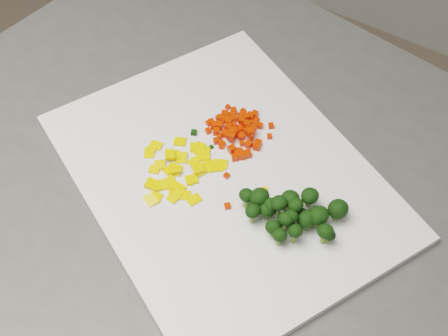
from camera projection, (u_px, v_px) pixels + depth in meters
The scene contains 155 objects.
counter_block at pixel (249, 335), 1.12m from camera, with size 0.95×0.66×0.90m, color #4A4947.
cutting_board at pixel (224, 176), 0.76m from camera, with size 0.41×0.32×0.01m, color white.
carrot_pile at pixel (239, 125), 0.79m from camera, with size 0.09×0.09×0.03m, color red, non-canonical shape.
pepper_pile at pixel (178, 167), 0.76m from camera, with size 0.11×0.11×0.01m, color yellow, non-canonical shape.
broccoli_pile at pixel (293, 206), 0.70m from camera, with size 0.11×0.11×0.05m, color black, non-canonical shape.
carrot_cube_0 at pixel (255, 114), 0.81m from camera, with size 0.01×0.01×0.01m, color red.
carrot_cube_1 at pixel (251, 139), 0.79m from camera, with size 0.01×0.01×0.01m, color red.
carrot_cube_2 at pixel (248, 145), 0.78m from camera, with size 0.01×0.01×0.01m, color red.
carrot_cube_3 at pixel (257, 146), 0.78m from camera, with size 0.01×0.01×0.01m, color red.
carrot_cube_4 at pixel (258, 143), 0.78m from camera, with size 0.01×0.01×0.01m, color red.
carrot_cube_5 at pixel (228, 122), 0.79m from camera, with size 0.01×0.01×0.01m, color red.
carrot_cube_6 at pixel (238, 134), 0.79m from camera, with size 0.01×0.01×0.01m, color red.
carrot_cube_7 at pixel (234, 119), 0.81m from camera, with size 0.01×0.01×0.01m, color red.
carrot_cube_8 at pixel (225, 134), 0.79m from camera, with size 0.01×0.01×0.01m, color red.
carrot_cube_9 at pixel (257, 119), 0.81m from camera, with size 0.01×0.01×0.01m, color red.
carrot_cube_10 at pixel (250, 124), 0.80m from camera, with size 0.01×0.01×0.01m, color red.
carrot_cube_11 at pixel (208, 131), 0.80m from camera, with size 0.01×0.01×0.01m, color red.
carrot_cube_12 at pixel (242, 121), 0.80m from camera, with size 0.01×0.01×0.01m, color red.
carrot_cube_13 at pixel (269, 136), 0.79m from camera, with size 0.01×0.01×0.01m, color red.
carrot_cube_14 at pixel (231, 121), 0.80m from camera, with size 0.01×0.01×0.01m, color red.
carrot_cube_15 at pixel (260, 126), 0.80m from camera, with size 0.01×0.01×0.01m, color red.
carrot_cube_16 at pixel (259, 126), 0.80m from camera, with size 0.01×0.01×0.01m, color red.
carrot_cube_17 at pixel (237, 153), 0.77m from camera, with size 0.01×0.01×0.01m, color red.
carrot_cube_18 at pixel (241, 155), 0.77m from camera, with size 0.01×0.01×0.01m, color red.
carrot_cube_19 at pixel (222, 146), 0.78m from camera, with size 0.01×0.01×0.01m, color red.
carrot_cube_20 at pixel (251, 124), 0.80m from camera, with size 0.01×0.01×0.01m, color red.
carrot_cube_21 at pixel (245, 119), 0.81m from camera, with size 0.01×0.01×0.01m, color red.
carrot_cube_22 at pixel (228, 115), 0.81m from camera, with size 0.01×0.01×0.01m, color red.
carrot_cube_23 at pixel (248, 129), 0.79m from camera, with size 0.01×0.01×0.01m, color red.
carrot_cube_24 at pixel (247, 117), 0.80m from camera, with size 0.01×0.01×0.01m, color red.
carrot_cube_25 at pixel (216, 141), 0.78m from camera, with size 0.01×0.01×0.01m, color red.
carrot_cube_26 at pixel (240, 151), 0.77m from camera, with size 0.01×0.01×0.01m, color red.
carrot_cube_27 at pixel (234, 128), 0.80m from camera, with size 0.01×0.01×0.01m, color red.
carrot_cube_28 at pixel (232, 149), 0.78m from camera, with size 0.01×0.01×0.01m, color red.
carrot_cube_29 at pixel (232, 132), 0.79m from camera, with size 0.01×0.01×0.01m, color red.
carrot_cube_30 at pixel (271, 126), 0.80m from camera, with size 0.01×0.01×0.01m, color red.
carrot_cube_31 at pixel (222, 144), 0.78m from camera, with size 0.01×0.01×0.01m, color red.
carrot_cube_32 at pixel (228, 126), 0.79m from camera, with size 0.01×0.01×0.01m, color red.
carrot_cube_33 at pixel (216, 132), 0.79m from camera, with size 0.01×0.01×0.01m, color red.
carrot_cube_34 at pixel (227, 122), 0.81m from camera, with size 0.01×0.01×0.01m, color red.
carrot_cube_35 at pixel (231, 136), 0.78m from camera, with size 0.01×0.01×0.01m, color red.
carrot_cube_36 at pixel (232, 115), 0.81m from camera, with size 0.01×0.01×0.01m, color red.
carrot_cube_37 at pixel (241, 137), 0.79m from camera, with size 0.01×0.01×0.01m, color red.
carrot_cube_38 at pixel (224, 118), 0.81m from camera, with size 0.01×0.01×0.01m, color red.
carrot_cube_39 at pixel (230, 121), 0.80m from camera, with size 0.01×0.01×0.01m, color red.
carrot_cube_40 at pixel (251, 134), 0.78m from camera, with size 0.01×0.01×0.01m, color red.
carrot_cube_41 at pixel (233, 111), 0.81m from camera, with size 0.01×0.01×0.01m, color red.
carrot_cube_42 at pixel (250, 132), 0.78m from camera, with size 0.01×0.01×0.01m, color red.
carrot_cube_43 at pixel (239, 130), 0.80m from camera, with size 0.01×0.01×0.01m, color red.
carrot_cube_44 at pixel (253, 123), 0.80m from camera, with size 0.01×0.01×0.01m, color red.
carrot_cube_45 at pixel (240, 118), 0.81m from camera, with size 0.01×0.01×0.01m, color red.
carrot_cube_46 at pixel (243, 111), 0.82m from camera, with size 0.01×0.01×0.01m, color red.
carrot_cube_47 at pixel (243, 115), 0.81m from camera, with size 0.01×0.01×0.01m, color red.
carrot_cube_48 at pixel (232, 132), 0.78m from camera, with size 0.01×0.01×0.01m, color red.
carrot_cube_49 at pixel (234, 125), 0.79m from camera, with size 0.01×0.01×0.01m, color red.
carrot_cube_50 at pixel (211, 122), 0.80m from camera, with size 0.01×0.01×0.01m, color red.
carrot_cube_51 at pixel (225, 114), 0.81m from camera, with size 0.01×0.01×0.01m, color red.
carrot_cube_52 at pixel (233, 133), 0.79m from camera, with size 0.01×0.01×0.01m, color red.
carrot_cube_53 at pixel (219, 126), 0.80m from camera, with size 0.01×0.01×0.01m, color red.
carrot_cube_54 at pixel (255, 123), 0.80m from camera, with size 0.01×0.01×0.01m, color red.
carrot_cube_55 at pixel (229, 130), 0.80m from camera, with size 0.01×0.01×0.01m, color red.
carrot_cube_56 at pixel (219, 118), 0.81m from camera, with size 0.01×0.01×0.01m, color red.
carrot_cube_57 at pixel (250, 119), 0.81m from camera, with size 0.01×0.01×0.01m, color red.
carrot_cube_58 at pixel (215, 125), 0.80m from camera, with size 0.01×0.01×0.01m, color red.
carrot_cube_59 at pixel (234, 128), 0.79m from camera, with size 0.01×0.01×0.01m, color red.
carrot_cube_60 at pixel (228, 120), 0.80m from camera, with size 0.01×0.01×0.01m, color red.
carrot_cube_61 at pixel (223, 120), 0.81m from camera, with size 0.01×0.01×0.01m, color red.
carrot_cube_62 at pixel (239, 129), 0.80m from camera, with size 0.01×0.01×0.01m, color red.
carrot_cube_63 at pixel (249, 144), 0.78m from camera, with size 0.01×0.01×0.01m, color red.
carrot_cube_64 at pixel (215, 126), 0.80m from camera, with size 0.01×0.01×0.01m, color red.
carrot_cube_65 at pixel (228, 107), 0.82m from camera, with size 0.01×0.01×0.01m, color red.
carrot_cube_66 at pixel (219, 137), 0.79m from camera, with size 0.01×0.01×0.01m, color red.
carrot_cube_67 at pixel (242, 116), 0.81m from camera, with size 0.01×0.01×0.01m, color red.
carrot_cube_68 at pixel (235, 158), 0.77m from camera, with size 0.01×0.01×0.01m, color red.
carrot_cube_69 at pixel (247, 154), 0.77m from camera, with size 0.01×0.01×0.01m, color red.
carrot_cube_70 at pixel (247, 124), 0.79m from camera, with size 0.01×0.01×0.01m, color red.
carrot_cube_71 at pixel (234, 132), 0.78m from camera, with size 0.01×0.01×0.01m, color red.
carrot_cube_72 at pixel (256, 125), 0.80m from camera, with size 0.01×0.01×0.01m, color red.
carrot_cube_73 at pixel (242, 143), 0.78m from camera, with size 0.01×0.01×0.01m, color red.
carrot_cube_74 at pixel (246, 130), 0.79m from camera, with size 0.01×0.01×0.01m, color red.
carrot_cube_75 at pixel (253, 128), 0.79m from camera, with size 0.01×0.01×0.01m, color red.
carrot_cube_76 at pixel (228, 136), 0.78m from camera, with size 0.01×0.01×0.01m, color red.
carrot_cube_77 at pixel (251, 115), 0.81m from camera, with size 0.01×0.01×0.01m, color red.
pepper_chunk_0 at pixel (149, 154), 0.78m from camera, with size 0.01×0.01×0.00m, color yellow.
pepper_chunk_1 at pixel (160, 165), 0.76m from camera, with size 0.01×0.01×0.00m, color yellow.
pepper_chunk_2 at pixel (203, 156), 0.77m from camera, with size 0.02×0.01×0.00m, color yellow.
pepper_chunk_3 at pixel (150, 150), 0.78m from camera, with size 0.01×0.01×0.00m, color yellow.
pepper_chunk_4 at pixel (156, 197), 0.74m from camera, with size 0.01×0.01×0.00m, color yellow.
pepper_chunk_5 at pixel (173, 171), 0.76m from camera, with size 0.02×0.01×0.00m, color yellow.
pepper_chunk_6 at pixel (200, 172), 0.76m from camera, with size 0.01×0.01×0.00m, color yellow.
pepper_chunk_7 at pixel (158, 186), 0.75m from camera, with size 0.01×0.01×0.00m, color yellow.
pepper_chunk_8 at pixel (170, 155), 0.77m from camera, with size 0.01×0.02×0.00m, color yellow.
pepper_chunk_9 at pixel (198, 168), 0.76m from camera, with size 0.01×0.02×0.00m, color yellow.
pepper_chunk_10 at pixel (195, 148), 0.78m from camera, with size 0.01×0.01×0.00m, color yellow.
pepper_chunk_11 at pixel (200, 149), 0.78m from camera, with size 0.02×0.01×0.00m, color yellow.
pepper_chunk_12 at pixel (154, 170), 0.76m from camera, with size 0.01×0.01×0.00m, color yellow.
pepper_chunk_13 at pixel (180, 142), 0.79m from camera, with size 0.02×0.01×0.00m, color yellow.
pepper_chunk_14 at pixel (151, 200), 0.73m from camera, with size 0.02×0.01×0.00m, color yellow.
pepper_chunk_15 at pixel (193, 162), 0.76m from camera, with size 0.01×0.01×0.00m, color yellow.
pepper_chunk_16 at pixel (184, 195), 0.74m from camera, with size 0.02×0.01×0.00m, color yellow.
pepper_chunk_17 at pixel (217, 167), 0.76m from camera, with size 0.01×0.02×0.00m, color yellow.
pepper_chunk_18 at pixel (201, 147), 0.78m from camera, with size 0.02×0.01×0.00m, color yellow.
pepper_chunk_19 at pixel (209, 163), 0.77m from camera, with size 0.01×0.01×0.00m, color yellow.
pepper_chunk_20 at pixel (178, 155), 0.77m from camera, with size 0.01×0.01×0.00m, color yellow.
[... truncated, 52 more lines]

